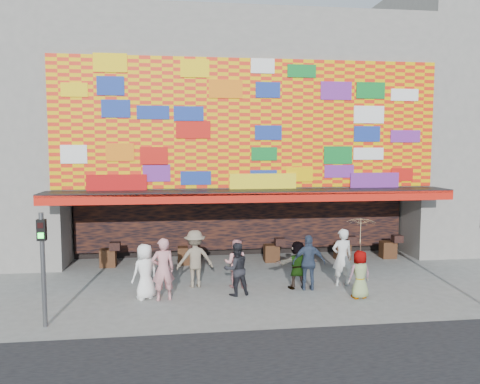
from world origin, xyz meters
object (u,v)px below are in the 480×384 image
Objects in this scene: ped_c at (236,269)px; ped_e at (309,263)px; ped_d at (195,259)px; parasol at (361,231)px; ped_i at (236,263)px; ped_f at (298,265)px; ped_h at (342,257)px; signal_left at (43,256)px; ped_b at (163,269)px; ped_g at (360,274)px; ped_a at (145,271)px.

ped_c is 2.43m from ped_e.
ped_d is 1.08× the size of parasol.
ped_i is (0.09, 0.87, -0.04)m from ped_c.
ped_f is 1.58m from ped_h.
ped_d is 4.94m from ped_h.
ped_c is 2.14m from ped_f.
signal_left is at bearing 6.72° from ped_c.
ped_h is at bearing 175.93° from ped_b.
ped_h is (4.92, -0.49, 0.02)m from ped_d.
ped_i is at bearing -109.47° from ped_c.
ped_h is at bearing 165.36° from ped_d.
ped_f is 1.06× the size of ped_g.
ped_c is 0.87m from ped_i.
ped_c is 1.12× the size of ped_g.
ped_b is 1.20× the size of ped_i.
ped_h is (-0.10, 1.35, 0.22)m from ped_g.
ped_a is 0.89× the size of ped_b.
ped_f is (-0.33, 0.21, -0.11)m from ped_e.
ped_f is 2.05m from ped_i.
ped_b is at bearing 38.61° from ped_i.
ped_c is 3.83m from ped_g.
ped_a is at bearing -18.07° from ped_g.
ped_e is 0.40m from ped_f.
ped_c is 0.88× the size of ped_d.
ped_d is 1.05× the size of ped_e.
ped_d is at bearing -9.90° from ped_h.
parasol is (6.58, -0.78, 1.25)m from ped_a.
ped_b is 1.14× the size of ped_c.
ped_g is at bearing 151.62° from ped_e.
ped_b is at bearing 14.60° from ped_e.
ped_f is at bearing 160.81° from ped_d.
ped_b reaches higher than ped_d.
ped_e reaches higher than ped_c.
ped_g is (9.00, 1.18, -1.11)m from signal_left.
signal_left is 1.75× the size of ped_a.
ped_c is at bearing 20.48° from signal_left.
ped_g is at bearing 154.51° from ped_c.
ped_c is (2.82, 0.00, -0.02)m from ped_a.
ped_i is (2.35, 1.07, -0.16)m from ped_b.
ped_g is at bearing 169.92° from ped_i.
signal_left is 9.15m from ped_g.
ped_f is 0.90× the size of parasol.
parasol is at bearing 169.92° from ped_i.
ped_b is 0.99× the size of ped_h.
parasol reaches higher than ped_d.
ped_e is 1.02× the size of parasol.
ped_g is at bearing 7.48° from signal_left.
ped_i is (2.91, 0.87, -0.05)m from ped_a.
ped_i is at bearing -8.92° from ped_h.
ped_b is 1.62m from ped_d.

